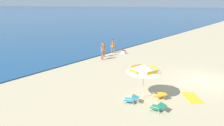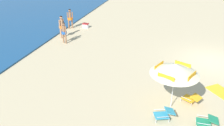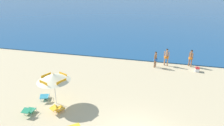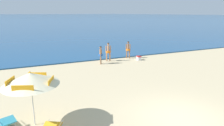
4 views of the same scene
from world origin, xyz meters
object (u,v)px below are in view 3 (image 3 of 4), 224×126
lounge_chair_under_umbrella (44,96)px  person_standing_near_shore (167,56)px  person_standing_beside (155,58)px  cooler_box (197,69)px  person_wading_in (191,57)px  beach_umbrella_striped_main (53,77)px  lounge_chair_facing_sea (57,108)px  lounge_chair_beside_umbrella (29,110)px

lounge_chair_under_umbrella → person_standing_near_shore: 12.23m
person_standing_beside → cooler_box: size_ratio=3.12×
person_wading_in → beach_umbrella_striped_main: bearing=-135.2°
beach_umbrella_striped_main → lounge_chair_facing_sea: bearing=-56.6°
lounge_chair_beside_umbrella → person_standing_beside: size_ratio=0.54×
person_standing_beside → lounge_chair_facing_sea: bearing=-120.9°
beach_umbrella_striped_main → lounge_chair_facing_sea: (0.59, -0.90, -1.71)m
person_wading_in → lounge_chair_facing_sea: bearing=-130.8°
lounge_chair_beside_umbrella → person_standing_beside: person_standing_beside is taller
lounge_chair_facing_sea → person_standing_near_shore: person_standing_near_shore is taller
lounge_chair_facing_sea → person_standing_near_shore: (6.66, 10.07, 0.75)m
person_standing_beside → person_wading_in: bearing=17.6°
lounge_chair_under_umbrella → beach_umbrella_striped_main: bearing=-11.3°
beach_umbrella_striped_main → person_wading_in: 13.57m
lounge_chair_under_umbrella → person_standing_beside: 10.99m
person_standing_near_shore → person_standing_beside: (-1.05, -0.71, -0.09)m
lounge_chair_facing_sea → person_standing_beside: size_ratio=0.62×
lounge_chair_beside_umbrella → person_standing_near_shore: size_ratio=0.49×
lounge_chair_under_umbrella → person_standing_near_shore: person_standing_near_shore is taller
lounge_chair_under_umbrella → person_wading_in: 14.16m
beach_umbrella_striped_main → person_standing_beside: bearing=53.8°
lounge_chair_facing_sea → cooler_box: lounge_chair_facing_sea is taller
lounge_chair_facing_sea → person_wading_in: size_ratio=0.58×
lounge_chair_under_umbrella → lounge_chair_facing_sea: lounge_chair_under_umbrella is taller
cooler_box → lounge_chair_under_umbrella: bearing=-143.9°
lounge_chair_under_umbrella → person_standing_beside: person_standing_beside is taller
beach_umbrella_striped_main → cooler_box: 13.25m
lounge_chair_beside_umbrella → lounge_chair_under_umbrella: bearing=89.7°
person_wading_in → cooler_box: (0.55, -1.20, -0.80)m
person_standing_near_shore → person_standing_beside: 1.27m
person_standing_near_shore → cooler_box: person_standing_near_shore is taller
beach_umbrella_striped_main → person_standing_beside: 10.54m
lounge_chair_facing_sea → person_wading_in: 13.80m
person_standing_near_shore → person_standing_beside: size_ratio=1.10×
person_standing_beside → person_wading_in: 3.56m
lounge_chair_under_umbrella → person_wading_in: (10.63, 9.33, 0.72)m
beach_umbrella_striped_main → lounge_chair_beside_umbrella: bearing=-123.7°
lounge_chair_under_umbrella → lounge_chair_beside_umbrella: lounge_chair_under_umbrella is taller
lounge_chair_facing_sea → cooler_box: (9.55, 9.24, -0.08)m
lounge_chair_under_umbrella → person_standing_near_shore: size_ratio=0.56×
lounge_chair_beside_umbrella → person_standing_beside: bearing=54.1°
beach_umbrella_striped_main → lounge_chair_facing_sea: size_ratio=3.12×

